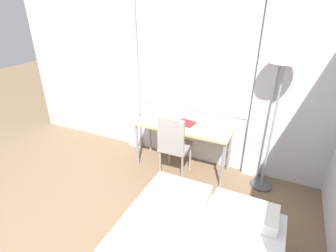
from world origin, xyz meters
The scene contains 7 objects.
wall_back_with_window centered at (0.04, 2.67, 1.35)m, with size 5.52×0.13×2.70m.
desk centered at (0.32, 2.34, 0.67)m, with size 1.39×0.50×0.73m.
desk_chair centered at (0.28, 2.10, 0.54)m, with size 0.41×0.41×0.96m.
standing_lamp centered at (1.50, 2.39, 1.73)m, with size 0.43×0.43×1.96m.
telephone centered at (0.88, 2.38, 0.78)m, with size 0.17×0.15×0.11m.
book centered at (0.35, 2.40, 0.74)m, with size 0.25×0.22×0.02m.
mug centered at (-0.28, 2.28, 0.78)m, with size 0.08×0.08×0.10m.
Camera 1 is at (1.53, -0.80, 2.38)m, focal length 28.00 mm.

